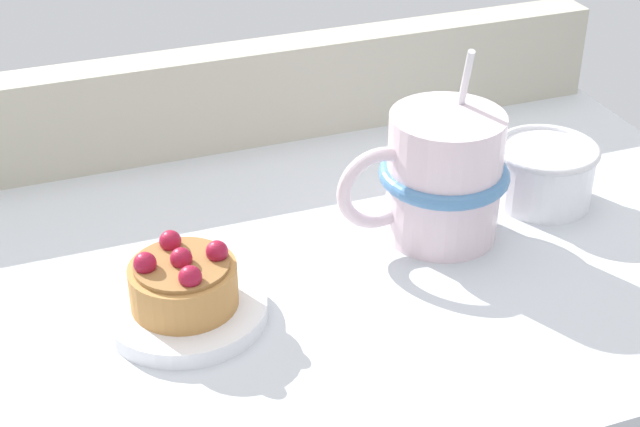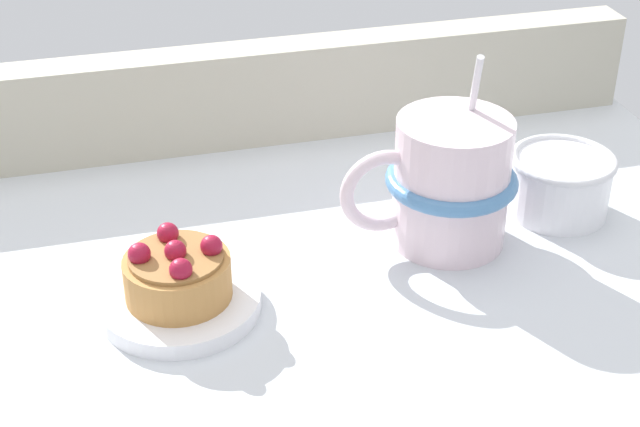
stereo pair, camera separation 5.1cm
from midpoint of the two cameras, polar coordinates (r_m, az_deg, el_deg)
The scene contains 6 objects.
ground_plane at distance 65.69cm, azimuth -2.56°, elevation -4.43°, with size 76.25×41.23×2.91cm, color silver.
window_rail_back at distance 79.06cm, azimuth -5.67°, elevation 6.58°, with size 74.73×3.54×8.07cm, color #B2AD99.
dessert_plate at distance 61.24cm, azimuth -5.85°, elevation -5.31°, with size 10.13×10.13×1.10cm.
raspberry_tart at distance 59.95cm, azimuth -5.96°, elevation -3.59°, with size 6.64×6.64×4.04cm.
coffee_mug at distance 66.86cm, azimuth 9.55°, elevation 1.98°, with size 12.36×8.99×13.59cm.
sugar_bowl at distance 72.69cm, azimuth 15.89°, elevation 1.71°, with size 7.63×7.63×4.58cm.
Camera 2 is at (-8.39, -53.05, 36.82)cm, focal length 54.52 mm.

